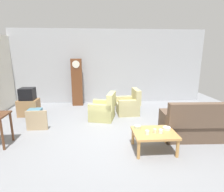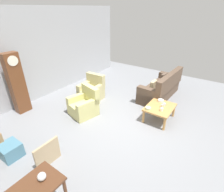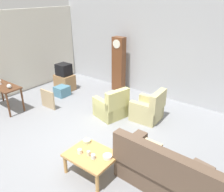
{
  "view_description": "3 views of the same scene",
  "coord_description": "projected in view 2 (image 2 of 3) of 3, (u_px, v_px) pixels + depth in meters",
  "views": [
    {
      "loc": [
        -0.48,
        -4.54,
        2.21
      ],
      "look_at": [
        -0.09,
        0.78,
        0.93
      ],
      "focal_mm": 29.11,
      "sensor_mm": 36.0,
      "label": 1
    },
    {
      "loc": [
        -3.7,
        -2.15,
        3.13
      ],
      "look_at": [
        0.04,
        0.48,
        0.74
      ],
      "focal_mm": 27.31,
      "sensor_mm": 36.0,
      "label": 2
    },
    {
      "loc": [
        3.33,
        -3.52,
        3.39
      ],
      "look_at": [
        -0.16,
        1.1,
        0.79
      ],
      "focal_mm": 37.17,
      "sensor_mm": 36.0,
      "label": 3
    }
  ],
  "objects": [
    {
      "name": "armchair_olive_far",
      "position": [
        92.0,
        91.0,
        6.45
      ],
      "size": [
        0.83,
        0.8,
        0.92
      ],
      "color": "tan",
      "rests_on": "ground_plane"
    },
    {
      "name": "cup_white_porcelain",
      "position": [
        162.0,
        109.0,
        4.93
      ],
      "size": [
        0.09,
        0.09,
        0.09
      ],
      "primitive_type": "cylinder",
      "color": "white",
      "rests_on": "coffee_table_wood"
    },
    {
      "name": "grandfather_clock",
      "position": [
        17.0,
        84.0,
        5.36
      ],
      "size": [
        0.44,
        0.3,
        1.97
      ],
      "color": "brown",
      "rests_on": "ground_plane"
    },
    {
      "name": "armchair_olive_near",
      "position": [
        84.0,
        106.0,
        5.51
      ],
      "size": [
        0.95,
        0.93,
        0.92
      ],
      "color": "#CCC67A",
      "rests_on": "ground_plane"
    },
    {
      "name": "bowl_white_stacked",
      "position": [
        161.0,
        100.0,
        5.44
      ],
      "size": [
        0.18,
        0.18,
        0.06
      ],
      "primitive_type": "cylinder",
      "color": "white",
      "rests_on": "coffee_table_wood"
    },
    {
      "name": "garage_door_wall",
      "position": [
        43.0,
        54.0,
        6.32
      ],
      "size": [
        8.4,
        0.16,
        3.2
      ],
      "primitive_type": "cube",
      "color": "#ADAFB5",
      "rests_on": "ground_plane"
    },
    {
      "name": "framed_picture_leaning",
      "position": [
        48.0,
        154.0,
        3.71
      ],
      "size": [
        0.6,
        0.05,
        0.59
      ],
      "primitive_type": "cube",
      "color": "tan",
      "rests_on": "ground_plane"
    },
    {
      "name": "coffee_table_wood",
      "position": [
        160.0,
        108.0,
        5.19
      ],
      "size": [
        0.96,
        0.76,
        0.46
      ],
      "color": "tan",
      "rests_on": "ground_plane"
    },
    {
      "name": "couch_floral",
      "position": [
        161.0,
        89.0,
        6.54
      ],
      "size": [
        2.14,
        0.97,
        1.04
      ],
      "color": "brown",
      "rests_on": "ground_plane"
    },
    {
      "name": "cup_blue_rimmed",
      "position": [
        164.0,
        104.0,
        5.19
      ],
      "size": [
        0.08,
        0.08,
        0.09
      ],
      "primitive_type": "cylinder",
      "color": "silver",
      "rests_on": "coffee_table_wood"
    },
    {
      "name": "ground_plane",
      "position": [
        124.0,
        122.0,
        5.23
      ],
      "size": [
        10.4,
        10.4,
        0.0
      ],
      "primitive_type": "plane",
      "color": "gray"
    },
    {
      "name": "storage_box_blue",
      "position": [
        11.0,
        150.0,
        3.96
      ],
      "size": [
        0.42,
        0.46,
        0.35
      ],
      "primitive_type": "cube",
      "color": "teal",
      "rests_on": "ground_plane"
    },
    {
      "name": "glass_dome_cloche",
      "position": [
        42.0,
        177.0,
        2.57
      ],
      "size": [
        0.13,
        0.13,
        0.13
      ],
      "primitive_type": "sphere",
      "color": "silver",
      "rests_on": "console_table_dark"
    },
    {
      "name": "bowl_shallow_green",
      "position": [
        148.0,
        108.0,
        5.02
      ],
      "size": [
        0.17,
        0.17,
        0.06
      ],
      "primitive_type": "cylinder",
      "color": "#B2C69E",
      "rests_on": "coffee_table_wood"
    },
    {
      "name": "cup_cream_tall",
      "position": [
        162.0,
        106.0,
        5.1
      ],
      "size": [
        0.07,
        0.07,
        0.1
      ],
      "primitive_type": "cylinder",
      "color": "beige",
      "rests_on": "coffee_table_wood"
    }
  ]
}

